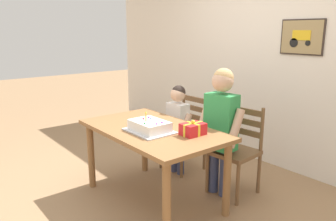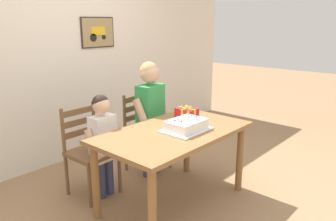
% 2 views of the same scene
% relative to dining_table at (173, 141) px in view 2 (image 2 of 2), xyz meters
% --- Properties ---
extents(ground_plane, '(20.00, 20.00, 0.00)m').
position_rel_dining_table_xyz_m(ground_plane, '(0.00, 0.00, -0.65)').
color(ground_plane, '#997551').
extents(back_wall, '(6.40, 0.11, 2.60)m').
position_rel_dining_table_xyz_m(back_wall, '(0.00, 1.76, 0.65)').
color(back_wall, silver).
rests_on(back_wall, ground).
extents(dining_table, '(1.47, 0.86, 0.76)m').
position_rel_dining_table_xyz_m(dining_table, '(0.00, 0.00, 0.00)').
color(dining_table, olive).
rests_on(dining_table, ground).
extents(birthday_cake, '(0.44, 0.34, 0.19)m').
position_rel_dining_table_xyz_m(birthday_cake, '(0.07, -0.09, 0.15)').
color(birthday_cake, silver).
rests_on(birthday_cake, dining_table).
extents(gift_box_red_large, '(0.16, 0.21, 0.14)m').
position_rel_dining_table_xyz_m(gift_box_red_large, '(0.40, 0.16, 0.16)').
color(gift_box_red_large, red).
rests_on(gift_box_red_large, dining_table).
extents(chair_left, '(0.43, 0.43, 0.92)m').
position_rel_dining_table_xyz_m(chair_left, '(-0.40, 0.78, -0.19)').
color(chair_left, brown).
rests_on(chair_left, ground).
extents(chair_right, '(0.45, 0.45, 0.92)m').
position_rel_dining_table_xyz_m(chair_right, '(0.40, 0.78, -0.19)').
color(chair_right, brown).
rests_on(chair_right, ground).
extents(child_older, '(0.50, 0.29, 1.32)m').
position_rel_dining_table_xyz_m(child_older, '(0.32, 0.61, 0.15)').
color(child_older, '#38426B').
rests_on(child_older, ground).
extents(child_younger, '(0.39, 0.23, 1.06)m').
position_rel_dining_table_xyz_m(child_younger, '(-0.35, 0.61, -0.01)').
color(child_younger, '#38426B').
rests_on(child_younger, ground).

